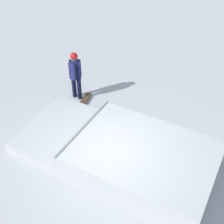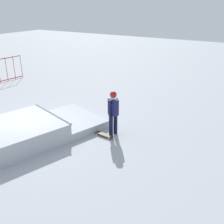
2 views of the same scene
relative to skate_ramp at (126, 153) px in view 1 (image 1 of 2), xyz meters
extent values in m
plane|color=#A8AAB2|center=(0.41, 0.35, -0.32)|extent=(60.00, 60.00, 0.00)
cube|color=#B0B3BB|center=(-0.46, 0.14, 0.03)|extent=(4.20, 3.53, 0.70)
cube|color=#B0B3BB|center=(2.13, -0.64, -0.17)|extent=(2.47, 3.01, 0.30)
cylinder|color=gray|center=(1.27, -0.38, 0.38)|extent=(0.82, 2.51, 0.08)
cylinder|color=black|center=(2.08, -2.54, 0.09)|extent=(0.15, 0.15, 0.82)
cylinder|color=black|center=(2.29, -2.61, 0.09)|extent=(0.15, 0.15, 0.82)
cube|color=#191E4C|center=(2.18, -2.57, 0.80)|extent=(0.33, 0.43, 0.60)
cylinder|color=#191E4C|center=(2.02, -2.52, 0.80)|extent=(0.09, 0.09, 0.60)
cylinder|color=#191E4C|center=(2.35, -2.63, 0.80)|extent=(0.09, 0.09, 0.60)
sphere|color=tan|center=(2.18, -2.57, 1.25)|extent=(0.22, 0.22, 0.22)
sphere|color=#A51919|center=(2.18, -2.57, 1.28)|extent=(0.25, 0.25, 0.25)
cube|color=#3F2D1E|center=(1.86, -2.39, -0.23)|extent=(0.28, 0.82, 0.02)
cylinder|color=silver|center=(1.77, -2.10, -0.29)|extent=(0.04, 0.06, 0.06)
cylinder|color=silver|center=(2.00, -2.12, -0.29)|extent=(0.04, 0.06, 0.06)
cylinder|color=silver|center=(1.71, -2.65, -0.29)|extent=(0.04, 0.06, 0.06)
cylinder|color=silver|center=(1.94, -2.68, -0.29)|extent=(0.04, 0.06, 0.06)
camera|label=1|loc=(-0.77, 5.41, 5.79)|focal=47.61mm
camera|label=2|loc=(-5.59, -7.28, 4.38)|focal=42.74mm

